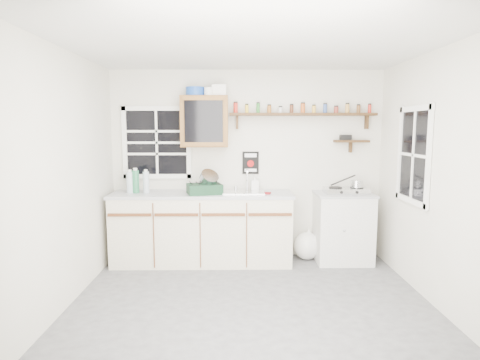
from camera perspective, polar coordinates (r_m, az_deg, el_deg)
name	(u,v)px	position (r m, az deg, el deg)	size (l,w,h in m)	color
room	(252,180)	(3.81, 1.66, -0.02)	(3.64, 3.24, 2.54)	#48484B
main_cabinet	(202,228)	(5.25, -5.39, -6.76)	(2.31, 0.63, 0.92)	beige
right_cabinet	(343,227)	(5.44, 14.41, -6.51)	(0.73, 0.57, 0.91)	silver
sink	(244,192)	(5.14, 0.53, -1.68)	(0.52, 0.44, 0.29)	silver
upper_cabinet	(205,122)	(5.23, -5.05, 8.28)	(0.60, 0.32, 0.65)	brown
upper_cabinet_clutter	(205,91)	(5.25, -5.04, 12.47)	(0.52, 0.24, 0.14)	#18439E
spice_shelf	(302,113)	(5.36, 8.84, 9.33)	(1.91, 0.18, 0.35)	#321E0E
secondary_shelf	(350,141)	(5.51, 15.32, 5.41)	(0.45, 0.16, 0.24)	#321E0E
warning_sign	(251,163)	(5.38, 1.52, 2.47)	(0.22, 0.02, 0.30)	black
window_back	(157,143)	(5.46, -11.75, 5.23)	(0.93, 0.03, 0.98)	black
window_right	(414,155)	(4.75, 23.50, 3.26)	(0.03, 0.78, 1.08)	black
water_bottles	(137,182)	(5.27, -14.51, -0.24)	(0.29, 0.10, 0.32)	#A4B4C0
dish_rack	(206,186)	(5.06, -4.90, -0.83)	(0.48, 0.41, 0.31)	black
soap_bottle	(255,183)	(5.29, 2.10, -0.39)	(0.10, 0.10, 0.21)	white
rag	(266,193)	(5.06, 3.65, -1.88)	(0.12, 0.10, 0.02)	maroon
hotplate	(346,190)	(5.33, 14.84, -1.43)	(0.55, 0.30, 0.08)	silver
saucepan	(356,184)	(5.36, 16.20, -0.54)	(0.39, 0.21, 0.17)	silver
trash_bag	(307,246)	(5.48, 9.51, -9.18)	(0.39, 0.35, 0.44)	white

